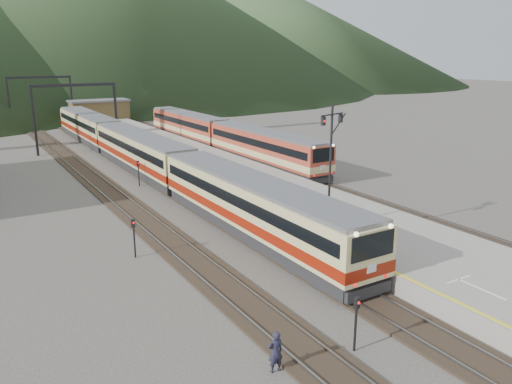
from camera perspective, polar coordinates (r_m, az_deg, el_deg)
track_main at (r=49.86m, az=-12.55°, el=2.19°), size 2.60×200.00×0.23m
track_far at (r=48.54m, az=-18.13°, el=1.43°), size 2.60×200.00×0.23m
track_second at (r=54.52m, az=-1.06°, el=3.67°), size 2.60×200.00×0.23m
platform at (r=50.00m, az=-5.75°, el=3.02°), size 8.00×100.00×1.00m
gantry_near at (r=62.63m, az=-19.93°, el=9.39°), size 9.55×0.25×8.00m
gantry_far at (r=87.20m, az=-23.42°, el=10.48°), size 9.55×0.25×8.00m
station_shed at (r=87.12m, az=-17.46°, el=9.03°), size 9.40×4.40×3.10m
hill_c at (r=250.25m, az=-1.30°, el=18.52°), size 160.00×160.00×50.00m
main_train at (r=50.12m, az=-12.96°, el=4.62°), size 3.09×63.29×3.77m
second_train at (r=59.26m, az=-3.96°, el=6.40°), size 2.78×37.92×3.40m
signal_mast at (r=29.76m, az=8.53°, el=4.33°), size 2.13×0.77×7.42m
short_signal_a at (r=19.99m, az=11.36°, el=-13.82°), size 0.25×0.20×2.27m
short_signal_b at (r=44.70m, az=-13.29°, el=2.48°), size 0.25×0.20×2.27m
short_signal_c at (r=28.92m, az=-13.79°, el=-4.58°), size 0.26×0.22×2.27m
worker at (r=18.85m, az=2.24°, el=-17.78°), size 0.62×0.43×1.61m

